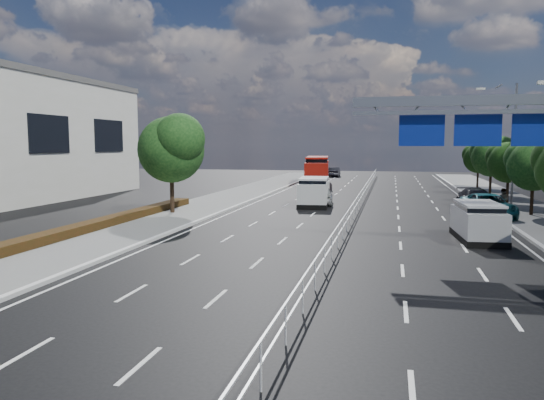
% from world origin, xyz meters
% --- Properties ---
extents(ground, '(160.00, 160.00, 0.00)m').
position_xyz_m(ground, '(0.00, 0.00, 0.00)').
color(ground, black).
rests_on(ground, ground).
extents(kerb_near, '(0.25, 140.00, 0.15)m').
position_xyz_m(kerb_near, '(-9.00, 0.00, 0.07)').
color(kerb_near, silver).
rests_on(kerb_near, ground).
extents(median_fence, '(0.05, 85.00, 1.02)m').
position_xyz_m(median_fence, '(0.00, 22.50, 0.53)').
color(median_fence, silver).
rests_on(median_fence, ground).
extents(hedge_near, '(1.00, 36.00, 0.44)m').
position_xyz_m(hedge_near, '(-13.30, 5.00, 0.36)').
color(hedge_near, black).
rests_on(hedge_near, sidewalk_near).
extents(overhead_gantry, '(10.24, 0.38, 7.45)m').
position_xyz_m(overhead_gantry, '(6.74, 10.05, 5.61)').
color(overhead_gantry, gray).
rests_on(overhead_gantry, ground).
extents(streetlight_far, '(2.78, 2.40, 9.00)m').
position_xyz_m(streetlight_far, '(10.50, 26.00, 5.21)').
color(streetlight_far, gray).
rests_on(streetlight_far, ground).
extents(near_tree_back, '(4.84, 4.51, 6.69)m').
position_xyz_m(near_tree_back, '(-11.94, 17.97, 4.61)').
color(near_tree_back, black).
rests_on(near_tree_back, ground).
extents(far_tree_e, '(3.63, 3.38, 5.13)m').
position_xyz_m(far_tree_e, '(11.25, 21.98, 3.56)').
color(far_tree_e, black).
rests_on(far_tree_e, ground).
extents(far_tree_f, '(3.52, 3.28, 5.02)m').
position_xyz_m(far_tree_f, '(11.24, 29.48, 3.49)').
color(far_tree_f, black).
rests_on(far_tree_f, ground).
extents(far_tree_g, '(3.96, 3.69, 5.45)m').
position_xyz_m(far_tree_g, '(11.25, 36.98, 3.75)').
color(far_tree_g, black).
rests_on(far_tree_g, ground).
extents(far_tree_h, '(3.41, 3.18, 4.91)m').
position_xyz_m(far_tree_h, '(11.24, 44.48, 3.42)').
color(far_tree_h, black).
rests_on(far_tree_h, ground).
extents(white_minivan, '(2.53, 5.18, 2.19)m').
position_xyz_m(white_minivan, '(-3.42, 24.91, 1.07)').
color(white_minivan, black).
rests_on(white_minivan, ground).
extents(red_bus, '(3.83, 11.19, 3.28)m').
position_xyz_m(red_bus, '(-6.23, 46.84, 1.71)').
color(red_bus, black).
rests_on(red_bus, ground).
extents(near_car_silver, '(2.20, 4.54, 1.49)m').
position_xyz_m(near_car_silver, '(-3.02, 26.11, 0.75)').
color(near_car_silver, '#96999C').
rests_on(near_car_silver, ground).
extents(near_car_dark, '(1.51, 4.18, 1.37)m').
position_xyz_m(near_car_dark, '(-5.90, 62.67, 0.69)').
color(near_car_dark, black).
rests_on(near_car_dark, ground).
extents(silver_minivan, '(2.23, 4.63, 1.87)m').
position_xyz_m(silver_minivan, '(6.50, 12.27, 0.92)').
color(silver_minivan, black).
rests_on(silver_minivan, ground).
extents(parked_car_teal, '(3.22, 5.83, 1.54)m').
position_xyz_m(parked_car_teal, '(8.30, 20.70, 0.77)').
color(parked_car_teal, '#155662').
rests_on(parked_car_teal, ground).
extents(parked_car_dark, '(2.59, 5.31, 1.49)m').
position_xyz_m(parked_car_dark, '(8.30, 25.18, 0.74)').
color(parked_car_dark, black).
rests_on(parked_car_dark, ground).
extents(pedestrian_b, '(0.96, 0.87, 1.60)m').
position_xyz_m(pedestrian_b, '(9.67, 23.19, 0.94)').
color(pedestrian_b, gray).
rests_on(pedestrian_b, sidewalk_far).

